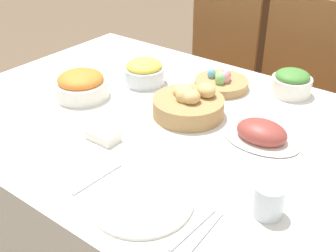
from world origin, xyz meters
TOP-DOWN VIEW (x-y plane):
  - dining_table at (0.00, 0.00)m, footprint 1.81×1.12m
  - chair_far_center at (-0.00, 0.89)m, footprint 0.44×0.44m
  - chair_far_left at (-0.46, 0.89)m, footprint 0.43×0.43m
  - sideboard at (-0.22, 1.83)m, footprint 1.51×0.44m
  - bread_basket at (-0.05, 0.08)m, footprint 0.25×0.25m
  - egg_basket at (-0.07, 0.33)m, footprint 0.21×0.21m
  - ham_platter at (0.23, 0.08)m, footprint 0.25×0.18m
  - green_salad_bowl at (0.17, 0.45)m, footprint 0.15×0.15m
  - pineapple_bowl at (-0.35, 0.19)m, footprint 0.17×0.17m
  - carrot_bowl at (-0.46, -0.05)m, footprint 0.20×0.20m
  - dinner_plate at (0.12, -0.38)m, footprint 0.27×0.27m
  - fork at (-0.04, -0.38)m, footprint 0.02×0.18m
  - knife at (0.28, -0.38)m, footprint 0.02×0.18m
  - spoon at (0.31, -0.38)m, footprint 0.02×0.18m
  - drinking_cup at (0.39, -0.22)m, footprint 0.08×0.08m
  - butter_dish at (-0.17, -0.22)m, footprint 0.10×0.06m

SIDE VIEW (x-z plane):
  - dining_table at x=0.00m, z-range 0.00..0.73m
  - sideboard at x=-0.22m, z-range 0.00..0.89m
  - chair_far_center at x=0.00m, z-range 0.03..1.00m
  - chair_far_left at x=-0.46m, z-range 0.03..1.00m
  - fork at x=-0.04m, z-range 0.73..0.73m
  - knife at x=0.28m, z-range 0.73..0.73m
  - spoon at x=0.31m, z-range 0.73..0.73m
  - dinner_plate at x=0.12m, z-range 0.73..0.74m
  - butter_dish at x=-0.17m, z-range 0.73..0.76m
  - ham_platter at x=0.23m, z-range 0.72..0.79m
  - egg_basket at x=-0.07m, z-range 0.72..0.80m
  - bread_basket at x=-0.05m, z-range 0.72..0.83m
  - drinking_cup at x=0.39m, z-range 0.73..0.82m
  - green_salad_bowl at x=0.17m, z-range 0.73..0.83m
  - pineapple_bowl at x=-0.35m, z-range 0.73..0.83m
  - carrot_bowl at x=-0.46m, z-range 0.73..0.83m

